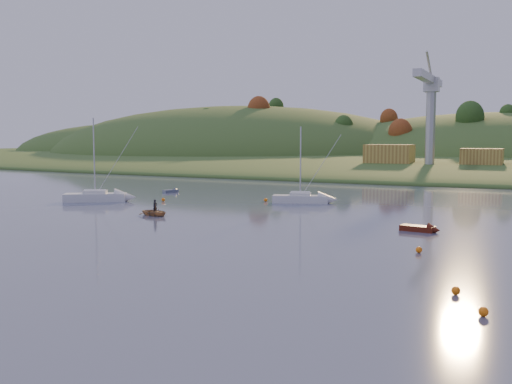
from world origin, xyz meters
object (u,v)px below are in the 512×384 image
at_px(canoe, 155,212).
at_px(grey_dinghy, 174,191).
at_px(sailboat_near, 95,196).
at_px(red_tender, 425,229).
at_px(sailboat_far, 300,198).

relative_size(canoe, grey_dinghy, 1.25).
xyz_separation_m(sailboat_near, canoe, (16.05, -8.02, -0.36)).
bearing_deg(red_tender, canoe, -167.22).
relative_size(red_tender, grey_dinghy, 1.30).
height_order(red_tender, grey_dinghy, red_tender).
relative_size(sailboat_far, grey_dinghy, 3.45).
xyz_separation_m(sailboat_far, canoe, (-10.17, -19.24, -0.30)).
bearing_deg(sailboat_far, sailboat_near, -174.60).
height_order(sailboat_near, red_tender, sailboat_near).
height_order(sailboat_far, canoe, sailboat_far).
height_order(canoe, red_tender, red_tender).
bearing_deg(sailboat_far, canoe, -135.64).
bearing_deg(sailboat_near, sailboat_far, -8.35).
bearing_deg(canoe, sailboat_far, -11.68).
relative_size(sailboat_far, canoe, 2.77).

